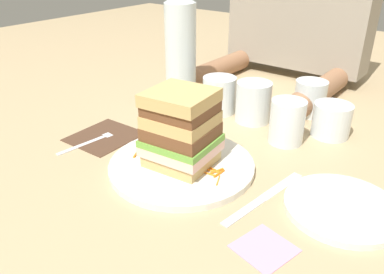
% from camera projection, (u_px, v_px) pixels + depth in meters
% --- Properties ---
extents(ground_plane, '(3.00, 3.00, 0.00)m').
position_uv_depth(ground_plane, '(178.00, 170.00, 0.70)').
color(ground_plane, tan).
extents(main_plate, '(0.26, 0.26, 0.01)m').
position_uv_depth(main_plate, '(182.00, 165.00, 0.71)').
color(main_plate, white).
rests_on(main_plate, ground_plane).
extents(sandwich, '(0.13, 0.12, 0.14)m').
position_uv_depth(sandwich, '(181.00, 129.00, 0.67)').
color(sandwich, tan).
rests_on(sandwich, main_plate).
extents(carrot_shred_0, '(0.03, 0.01, 0.00)m').
position_uv_depth(carrot_shred_0, '(149.00, 151.00, 0.74)').
color(carrot_shred_0, orange).
rests_on(carrot_shred_0, main_plate).
extents(carrot_shred_1, '(0.01, 0.03, 0.00)m').
position_uv_depth(carrot_shred_1, '(141.00, 150.00, 0.74)').
color(carrot_shred_1, orange).
rests_on(carrot_shred_1, main_plate).
extents(carrot_shred_2, '(0.02, 0.02, 0.00)m').
position_uv_depth(carrot_shred_2, '(143.00, 147.00, 0.75)').
color(carrot_shred_2, orange).
rests_on(carrot_shred_2, main_plate).
extents(carrot_shred_3, '(0.01, 0.02, 0.00)m').
position_uv_depth(carrot_shred_3, '(156.00, 153.00, 0.73)').
color(carrot_shred_3, orange).
rests_on(carrot_shred_3, main_plate).
extents(carrot_shred_4, '(0.02, 0.03, 0.00)m').
position_uv_depth(carrot_shred_4, '(136.00, 153.00, 0.73)').
color(carrot_shred_4, orange).
rests_on(carrot_shred_4, main_plate).
extents(carrot_shred_5, '(0.03, 0.01, 0.00)m').
position_uv_depth(carrot_shred_5, '(155.00, 148.00, 0.75)').
color(carrot_shred_5, orange).
rests_on(carrot_shred_5, main_plate).
extents(carrot_shred_6, '(0.03, 0.00, 0.00)m').
position_uv_depth(carrot_shred_6, '(213.00, 169.00, 0.68)').
color(carrot_shred_6, orange).
rests_on(carrot_shred_6, main_plate).
extents(carrot_shred_7, '(0.01, 0.03, 0.00)m').
position_uv_depth(carrot_shred_7, '(218.00, 180.00, 0.65)').
color(carrot_shred_7, orange).
rests_on(carrot_shred_7, main_plate).
extents(carrot_shred_8, '(0.01, 0.03, 0.00)m').
position_uv_depth(carrot_shred_8, '(217.00, 171.00, 0.67)').
color(carrot_shred_8, orange).
rests_on(carrot_shred_8, main_plate).
extents(carrot_shred_9, '(0.02, 0.01, 0.00)m').
position_uv_depth(carrot_shred_9, '(210.00, 174.00, 0.66)').
color(carrot_shred_9, orange).
rests_on(carrot_shred_9, main_plate).
extents(carrot_shred_10, '(0.03, 0.01, 0.00)m').
position_uv_depth(carrot_shred_10, '(213.00, 171.00, 0.67)').
color(carrot_shred_10, orange).
rests_on(carrot_shred_10, main_plate).
extents(carrot_shred_11, '(0.01, 0.03, 0.00)m').
position_uv_depth(carrot_shred_11, '(219.00, 173.00, 0.67)').
color(carrot_shred_11, orange).
rests_on(carrot_shred_11, main_plate).
extents(napkin_dark, '(0.13, 0.14, 0.00)m').
position_uv_depth(napkin_dark, '(105.00, 136.00, 0.82)').
color(napkin_dark, '#4C3323').
rests_on(napkin_dark, ground_plane).
extents(fork, '(0.03, 0.17, 0.00)m').
position_uv_depth(fork, '(95.00, 138.00, 0.81)').
color(fork, silver).
rests_on(fork, napkin_dark).
extents(knife, '(0.04, 0.20, 0.00)m').
position_uv_depth(knife, '(262.00, 199.00, 0.62)').
color(knife, silver).
rests_on(knife, ground_plane).
extents(juice_glass, '(0.07, 0.07, 0.09)m').
position_uv_depth(juice_glass, '(287.00, 125.00, 0.78)').
color(juice_glass, white).
rests_on(juice_glass, ground_plane).
extents(water_bottle, '(0.07, 0.07, 0.30)m').
position_uv_depth(water_bottle, '(181.00, 50.00, 0.93)').
color(water_bottle, silver).
rests_on(water_bottle, ground_plane).
extents(empty_tumbler_0, '(0.08, 0.08, 0.09)m').
position_uv_depth(empty_tumbler_0, '(253.00, 102.00, 0.88)').
color(empty_tumbler_0, silver).
rests_on(empty_tumbler_0, ground_plane).
extents(empty_tumbler_1, '(0.08, 0.08, 0.07)m').
position_uv_depth(empty_tumbler_1, '(332.00, 120.00, 0.81)').
color(empty_tumbler_1, silver).
rests_on(empty_tumbler_1, ground_plane).
extents(empty_tumbler_2, '(0.07, 0.07, 0.08)m').
position_uv_depth(empty_tumbler_2, '(310.00, 98.00, 0.91)').
color(empty_tumbler_2, silver).
rests_on(empty_tumbler_2, ground_plane).
extents(empty_tumbler_3, '(0.08, 0.08, 0.09)m').
position_uv_depth(empty_tumbler_3, '(219.00, 95.00, 0.92)').
color(empty_tumbler_3, silver).
rests_on(empty_tumbler_3, ground_plane).
extents(side_plate, '(0.18, 0.18, 0.01)m').
position_uv_depth(side_plate, '(342.00, 208.00, 0.59)').
color(side_plate, white).
rests_on(side_plate, ground_plane).
extents(napkin_pink, '(0.09, 0.09, 0.00)m').
position_uv_depth(napkin_pink, '(264.00, 248.00, 0.52)').
color(napkin_pink, pink).
rests_on(napkin_pink, ground_plane).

